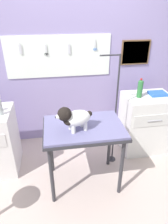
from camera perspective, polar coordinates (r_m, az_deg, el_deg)
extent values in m
cube|color=#C0ADA2|center=(2.70, 0.08, -21.78)|extent=(4.40, 4.00, 0.04)
cube|color=#9587BC|center=(3.14, -3.75, 11.48)|extent=(4.00, 0.06, 2.30)
cube|color=white|center=(3.03, -7.12, 15.26)|extent=(1.51, 0.02, 0.59)
cylinder|color=gray|center=(3.01, -17.74, 17.99)|extent=(0.01, 0.02, 0.01)
cube|color=silver|center=(3.02, -17.54, 16.56)|extent=(0.03, 0.01, 0.13)
cylinder|color=gray|center=(2.99, -10.80, 18.47)|extent=(0.01, 0.02, 0.01)
cube|color=silver|center=(2.99, -10.80, 17.11)|extent=(0.01, 0.00, 0.11)
cube|color=silver|center=(2.99, -10.56, 17.13)|extent=(0.01, 0.00, 0.11)
torus|color=black|center=(3.00, -10.81, 15.73)|extent=(0.03, 0.01, 0.03)
torus|color=black|center=(3.00, -10.30, 15.78)|extent=(0.03, 0.01, 0.03)
cylinder|color=gray|center=(3.00, -4.25, 18.70)|extent=(0.01, 0.02, 0.01)
cube|color=silver|center=(3.00, -4.17, 17.26)|extent=(0.03, 0.01, 0.13)
cylinder|color=gray|center=(3.05, 3.20, 19.94)|extent=(0.01, 0.02, 0.01)
cube|color=silver|center=(3.05, 3.09, 18.61)|extent=(0.01, 0.00, 0.11)
cube|color=silver|center=(3.05, 3.32, 18.61)|extent=(0.01, 0.00, 0.11)
torus|color=blue|center=(3.06, 2.91, 17.26)|extent=(0.03, 0.01, 0.03)
torus|color=blue|center=(3.07, 3.41, 17.27)|extent=(0.03, 0.01, 0.03)
cube|color=brown|center=(3.28, 14.34, 15.98)|extent=(0.44, 0.02, 0.36)
cube|color=#B2834E|center=(3.27, 14.38, 15.96)|extent=(0.41, 0.01, 0.33)
cylinder|color=#2D2D33|center=(2.34, -9.10, -17.47)|extent=(0.04, 0.04, 0.78)
cylinder|color=#2D2D33|center=(2.44, 10.50, -15.26)|extent=(0.04, 0.04, 0.78)
cylinder|color=#2D2D33|center=(2.72, -9.32, -9.89)|extent=(0.04, 0.04, 0.78)
cylinder|color=#2D2D33|center=(2.80, 7.21, -8.34)|extent=(0.04, 0.04, 0.78)
cube|color=#2D2D33|center=(2.29, -0.05, -4.84)|extent=(0.91, 0.62, 0.03)
cube|color=slate|center=(2.27, -0.05, -4.17)|extent=(0.88, 0.61, 0.03)
cylinder|color=#2D2D33|center=(3.12, 7.83, -13.01)|extent=(0.11, 0.11, 0.01)
cylinder|color=#2D2D33|center=(2.68, 8.89, -0.53)|extent=(0.02, 0.02, 1.55)
cylinder|color=#2D2D33|center=(2.38, 7.43, 15.63)|extent=(0.24, 0.02, 0.02)
cylinder|color=white|center=(2.12, -2.99, -4.82)|extent=(0.04, 0.04, 0.10)
cylinder|color=white|center=(2.19, -3.83, -3.67)|extent=(0.04, 0.04, 0.10)
cylinder|color=white|center=(2.17, 0.38, -4.02)|extent=(0.04, 0.04, 0.10)
cylinder|color=white|center=(2.23, -0.55, -2.92)|extent=(0.04, 0.04, 0.10)
ellipsoid|color=white|center=(2.13, -1.89, -1.72)|extent=(0.33, 0.25, 0.17)
ellipsoid|color=black|center=(2.10, -4.48, -2.48)|extent=(0.13, 0.15, 0.09)
sphere|color=black|center=(2.05, -5.53, -0.60)|extent=(0.15, 0.15, 0.15)
ellipsoid|color=white|center=(2.04, -7.16, -1.30)|extent=(0.08, 0.07, 0.05)
sphere|color=black|center=(2.03, -7.95, -1.47)|extent=(0.02, 0.02, 0.02)
ellipsoid|color=black|center=(1.99, -4.56, -1.03)|extent=(0.05, 0.04, 0.08)
ellipsoid|color=black|center=(2.10, -5.73, 0.49)|extent=(0.05, 0.04, 0.08)
sphere|color=black|center=(2.17, 1.50, -0.49)|extent=(0.06, 0.06, 0.06)
cube|color=silver|center=(3.22, 16.73, -2.97)|extent=(0.68, 0.52, 0.89)
cube|color=silver|center=(2.93, 19.35, -2.29)|extent=(0.60, 0.01, 0.18)
cylinder|color=#99999E|center=(2.92, 19.41, -2.37)|extent=(0.20, 0.02, 0.02)
cylinder|color=#ADB7B5|center=(2.59, -22.68, 1.25)|extent=(0.06, 0.06, 0.19)
cylinder|color=#2C7037|center=(2.91, 15.53, 6.20)|extent=(0.07, 0.07, 0.23)
cone|color=#2C7037|center=(2.87, 15.85, 8.52)|extent=(0.07, 0.07, 0.02)
cylinder|color=red|center=(2.86, 15.90, 8.91)|extent=(0.03, 0.03, 0.02)
cube|color=blue|center=(3.10, 20.06, 4.91)|extent=(0.24, 0.18, 0.04)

